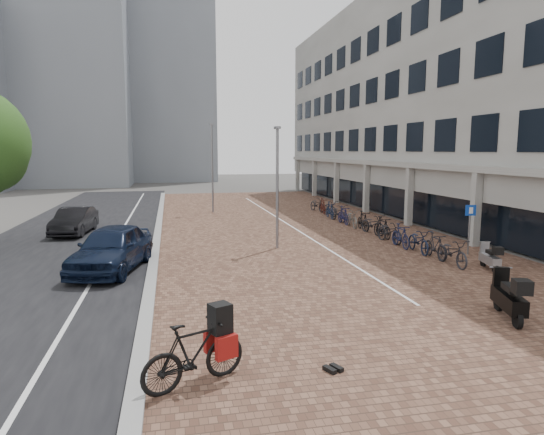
{
  "coord_description": "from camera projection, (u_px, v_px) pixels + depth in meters",
  "views": [
    {
      "loc": [
        -4.4,
        -14.41,
        4.27
      ],
      "look_at": [
        0.0,
        6.0,
        1.3
      ],
      "focal_mm": 31.27,
      "sensor_mm": 36.0,
      "label": 1
    }
  ],
  "objects": [
    {
      "name": "ground",
      "position": [
        311.0,
        282.0,
        15.47
      ],
      "size": [
        140.0,
        140.0,
        0.0
      ],
      "primitive_type": "plane",
      "color": "#474442",
      "rests_on": "ground"
    },
    {
      "name": "plaza_brick",
      "position": [
        284.0,
        224.0,
        27.5
      ],
      "size": [
        14.5,
        42.0,
        0.04
      ],
      "primitive_type": "cube",
      "color": "brown",
      "rests_on": "ground"
    },
    {
      "name": "street_asphalt",
      "position": [
        83.0,
        231.0,
        25.2
      ],
      "size": [
        8.0,
        50.0,
        0.03
      ],
      "primitive_type": "cube",
      "color": "black",
      "rests_on": "ground"
    },
    {
      "name": "curb",
      "position": [
        158.0,
        227.0,
        26.01
      ],
      "size": [
        0.35,
        42.0,
        0.14
      ],
      "primitive_type": "cube",
      "color": "gray",
      "rests_on": "ground"
    },
    {
      "name": "lane_line",
      "position": [
        122.0,
        229.0,
        25.62
      ],
      "size": [
        0.12,
        44.0,
        0.0
      ],
      "primitive_type": "cube",
      "color": "white",
      "rests_on": "street_asphalt"
    },
    {
      "name": "parking_line",
      "position": [
        287.0,
        224.0,
        27.53
      ],
      "size": [
        0.1,
        30.0,
        0.0
      ],
      "primitive_type": "cube",
      "color": "white",
      "rests_on": "plaza_brick"
    },
    {
      "name": "office_building",
      "position": [
        426.0,
        89.0,
        32.47
      ],
      "size": [
        8.4,
        40.0,
        15.0
      ],
      "color": "#A8A8A2",
      "rests_on": "ground"
    },
    {
      "name": "bg_towers",
      "position": [
        84.0,
        70.0,
        57.87
      ],
      "size": [
        33.0,
        23.0,
        32.0
      ],
      "color": "gray",
      "rests_on": "ground"
    },
    {
      "name": "car_navy",
      "position": [
        112.0,
        248.0,
        16.83
      ],
      "size": [
        3.01,
        5.13,
        1.64
      ],
      "primitive_type": "imported",
      "rotation": [
        0.0,
        0.0,
        -0.24
      ],
      "color": "black",
      "rests_on": "ground"
    },
    {
      "name": "car_dark",
      "position": [
        74.0,
        221.0,
        24.27
      ],
      "size": [
        1.84,
        4.27,
        1.37
      ],
      "primitive_type": "imported",
      "rotation": [
        0.0,
        0.0,
        -0.1
      ],
      "color": "black",
      "rests_on": "ground"
    },
    {
      "name": "hero_bike",
      "position": [
        194.0,
        353.0,
        8.56
      ],
      "size": [
        2.11,
        1.37,
        1.45
      ],
      "rotation": [
        0.0,
        0.0,
        1.99
      ],
      "color": "black",
      "rests_on": "ground"
    },
    {
      "name": "shoes",
      "position": [
        334.0,
        370.0,
        9.16
      ],
      "size": [
        0.51,
        0.47,
        0.1
      ],
      "primitive_type": null,
      "rotation": [
        0.0,
        0.0,
        0.41
      ],
      "color": "black",
      "rests_on": "ground"
    },
    {
      "name": "scooter_front",
      "position": [
        490.0,
        257.0,
        16.9
      ],
      "size": [
        0.77,
        1.49,
        0.98
      ],
      "primitive_type": null,
      "rotation": [
        0.0,
        0.0,
        -0.24
      ],
      "color": "#9C9BA0",
      "rests_on": "ground"
    },
    {
      "name": "scooter_mid",
      "position": [
        509.0,
        296.0,
        11.94
      ],
      "size": [
        1.12,
        1.9,
        1.25
      ],
      "primitive_type": null,
      "rotation": [
        0.0,
        0.0,
        -0.33
      ],
      "color": "black",
      "rests_on": "ground"
    },
    {
      "name": "parking_sign",
      "position": [
        470.0,
        223.0,
        19.28
      ],
      "size": [
        0.43,
        0.12,
        2.07
      ],
      "rotation": [
        0.0,
        0.0,
        -0.15
      ],
      "color": "slate",
      "rests_on": "ground"
    },
    {
      "name": "lamp_near",
      "position": [
        277.0,
        189.0,
        20.32
      ],
      "size": [
        0.12,
        0.12,
        5.22
      ],
      "primitive_type": "cylinder",
      "color": "slate",
      "rests_on": "ground"
    },
    {
      "name": "lamp_far",
      "position": [
        212.0,
        169.0,
        32.23
      ],
      "size": [
        0.12,
        0.12,
        6.0
      ],
      "primitive_type": "cylinder",
      "color": "slate",
      "rests_on": "ground"
    },
    {
      "name": "bike_row",
      "position": [
        362.0,
        221.0,
        25.32
      ],
      "size": [
        1.2,
        18.12,
        1.05
      ],
      "color": "#232328",
      "rests_on": "ground"
    }
  ]
}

